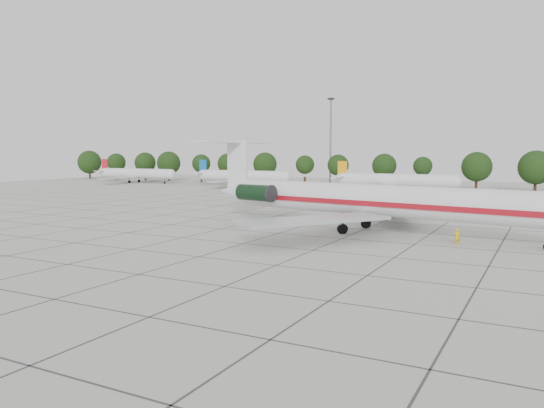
% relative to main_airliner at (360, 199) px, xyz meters
% --- Properties ---
extents(ground, '(260.00, 260.00, 0.00)m').
position_rel_main_airliner_xyz_m(ground, '(-7.98, -6.14, -3.97)').
color(ground, '#BABAB2').
rests_on(ground, ground).
extents(apron_joints, '(170.00, 170.00, 0.02)m').
position_rel_main_airliner_xyz_m(apron_joints, '(-7.98, 8.86, -3.96)').
color(apron_joints, '#383838').
rests_on(apron_joints, ground).
extents(main_airliner, '(47.51, 37.09, 11.23)m').
position_rel_main_airliner_xyz_m(main_airliner, '(0.00, 0.00, 0.00)').
color(main_airliner, silver).
rests_on(main_airliner, ground).
extents(ground_crew, '(0.76, 0.66, 1.76)m').
position_rel_main_airliner_xyz_m(ground_crew, '(11.98, -4.66, -3.08)').
color(ground_crew, yellow).
rests_on(ground_crew, ground).
extents(bg_airliner_a, '(28.24, 27.20, 7.40)m').
position_rel_main_airliner_xyz_m(bg_airliner_a, '(-95.64, 66.09, -1.06)').
color(bg_airliner_a, silver).
rests_on(bg_airliner_a, ground).
extents(bg_airliner_b, '(28.24, 27.20, 7.40)m').
position_rel_main_airliner_xyz_m(bg_airliner_b, '(-57.37, 67.08, -1.06)').
color(bg_airliner_b, silver).
rests_on(bg_airliner_b, ground).
extents(bg_airliner_c, '(28.24, 27.20, 7.40)m').
position_rel_main_airliner_xyz_m(bg_airliner_c, '(-12.72, 63.74, -1.06)').
color(bg_airliner_c, silver).
rests_on(bg_airliner_c, ground).
extents(tree_line, '(249.86, 8.44, 10.22)m').
position_rel_main_airliner_xyz_m(tree_line, '(-19.66, 78.86, 2.02)').
color(tree_line, '#332114').
rests_on(tree_line, ground).
extents(floodlight_mast, '(1.60, 1.60, 25.45)m').
position_rel_main_airliner_xyz_m(floodlight_mast, '(-37.98, 85.86, 10.32)').
color(floodlight_mast, slate).
rests_on(floodlight_mast, ground).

